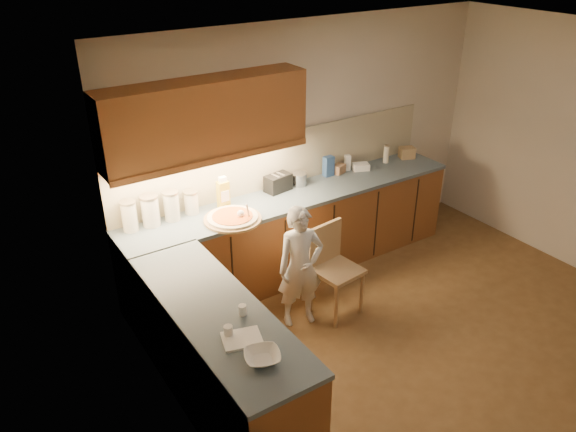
% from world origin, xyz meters
% --- Properties ---
extents(room, '(4.54, 4.50, 2.62)m').
position_xyz_m(room, '(0.00, 0.00, 1.68)').
color(room, brown).
rests_on(room, ground).
extents(l_counter, '(3.77, 2.62, 0.92)m').
position_xyz_m(l_counter, '(-0.92, 1.25, 0.46)').
color(l_counter, brown).
rests_on(l_counter, ground).
extents(backsplash, '(3.75, 0.02, 0.58)m').
position_xyz_m(backsplash, '(-0.38, 1.99, 1.21)').
color(backsplash, '#B7AE8E').
rests_on(backsplash, l_counter).
extents(upper_cabinets, '(1.95, 0.36, 0.73)m').
position_xyz_m(upper_cabinets, '(-1.27, 1.82, 1.85)').
color(upper_cabinets, brown).
rests_on(upper_cabinets, ground).
extents(pizza_on_board, '(0.55, 0.55, 0.22)m').
position_xyz_m(pizza_on_board, '(-1.20, 1.54, 0.94)').
color(pizza_on_board, tan).
rests_on(pizza_on_board, l_counter).
extents(child, '(0.49, 0.39, 1.20)m').
position_xyz_m(child, '(-0.84, 0.93, 0.60)').
color(child, silver).
rests_on(child, ground).
extents(wooden_chair, '(0.45, 0.45, 0.90)m').
position_xyz_m(wooden_chair, '(-0.48, 0.92, 0.52)').
color(wooden_chair, tan).
rests_on(wooden_chair, ground).
extents(mixing_bowl, '(0.30, 0.30, 0.06)m').
position_xyz_m(mixing_bowl, '(-1.95, -0.25, 0.95)').
color(mixing_bowl, white).
rests_on(mixing_bowl, l_counter).
extents(canister_a, '(0.15, 0.15, 0.29)m').
position_xyz_m(canister_a, '(-2.06, 1.88, 1.07)').
color(canister_a, silver).
rests_on(canister_a, l_counter).
extents(canister_b, '(0.17, 0.17, 0.30)m').
position_xyz_m(canister_b, '(-1.87, 1.87, 1.07)').
color(canister_b, white).
rests_on(canister_b, l_counter).
extents(canister_c, '(0.15, 0.15, 0.29)m').
position_xyz_m(canister_c, '(-1.66, 1.87, 1.07)').
color(canister_c, silver).
rests_on(canister_c, l_counter).
extents(canister_d, '(0.14, 0.14, 0.23)m').
position_xyz_m(canister_d, '(-1.45, 1.89, 1.04)').
color(canister_d, white).
rests_on(canister_d, l_counter).
extents(oil_jug, '(0.11, 0.08, 0.33)m').
position_xyz_m(oil_jug, '(-1.14, 1.83, 1.07)').
color(oil_jug, gold).
rests_on(oil_jug, l_counter).
extents(toaster, '(0.30, 0.20, 0.18)m').
position_xyz_m(toaster, '(-0.48, 1.87, 1.01)').
color(toaster, black).
rests_on(toaster, l_counter).
extents(steel_pot, '(0.17, 0.17, 0.13)m').
position_xyz_m(steel_pot, '(-0.22, 1.87, 0.99)').
color(steel_pot, '#A6A5AA').
rests_on(steel_pot, l_counter).
extents(blue_box, '(0.11, 0.08, 0.22)m').
position_xyz_m(blue_box, '(0.19, 1.90, 1.03)').
color(blue_box, '#315593').
rests_on(blue_box, l_counter).
extents(card_box_a, '(0.17, 0.14, 0.10)m').
position_xyz_m(card_box_a, '(0.33, 1.89, 0.97)').
color(card_box_a, '#9B7353').
rests_on(card_box_a, l_counter).
extents(white_bottle, '(0.07, 0.07, 0.18)m').
position_xyz_m(white_bottle, '(0.46, 1.91, 1.01)').
color(white_bottle, silver).
rests_on(white_bottle, l_counter).
extents(flat_pack, '(0.22, 0.19, 0.07)m').
position_xyz_m(flat_pack, '(0.60, 1.83, 0.96)').
color(flat_pack, white).
rests_on(flat_pack, l_counter).
extents(tall_jar, '(0.07, 0.07, 0.21)m').
position_xyz_m(tall_jar, '(0.99, 1.84, 1.03)').
color(tall_jar, white).
rests_on(tall_jar, l_counter).
extents(card_box_b, '(0.20, 0.18, 0.13)m').
position_xyz_m(card_box_b, '(1.29, 1.81, 0.99)').
color(card_box_b, tan).
rests_on(card_box_b, l_counter).
extents(dough_cloth, '(0.31, 0.27, 0.02)m').
position_xyz_m(dough_cloth, '(-1.96, -0.01, 0.93)').
color(dough_cloth, white).
rests_on(dough_cloth, l_counter).
extents(spice_jar_a, '(0.08, 0.08, 0.08)m').
position_xyz_m(spice_jar_a, '(-2.02, 0.08, 0.96)').
color(spice_jar_a, silver).
rests_on(spice_jar_a, l_counter).
extents(spice_jar_b, '(0.07, 0.07, 0.08)m').
position_xyz_m(spice_jar_b, '(-1.82, 0.23, 0.96)').
color(spice_jar_b, white).
rests_on(spice_jar_b, l_counter).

